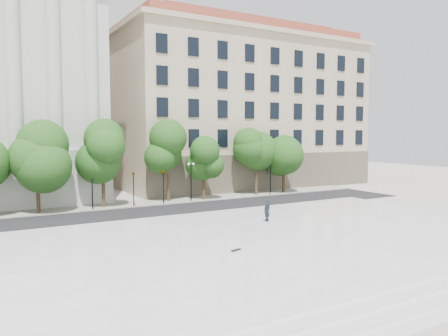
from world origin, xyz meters
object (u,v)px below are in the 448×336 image
(person_lying, at_px, (267,219))
(traffic_light_west, at_px, (133,172))
(traffic_light_east, at_px, (163,170))
(skateboard, at_px, (236,250))

(person_lying, bearing_deg, traffic_light_west, 105.93)
(traffic_light_west, height_order, person_lying, traffic_light_west)
(traffic_light_east, bearing_deg, skateboard, -100.51)
(person_lying, relative_size, skateboard, 2.31)
(person_lying, bearing_deg, traffic_light_east, 94.22)
(traffic_light_west, distance_m, traffic_light_east, 3.34)
(traffic_light_west, height_order, traffic_light_east, traffic_light_east)
(traffic_light_west, xyz_separation_m, skateboard, (-0.60, -21.19, -3.17))
(skateboard, bearing_deg, traffic_light_east, 65.83)
(person_lying, bearing_deg, skateboard, -144.74)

